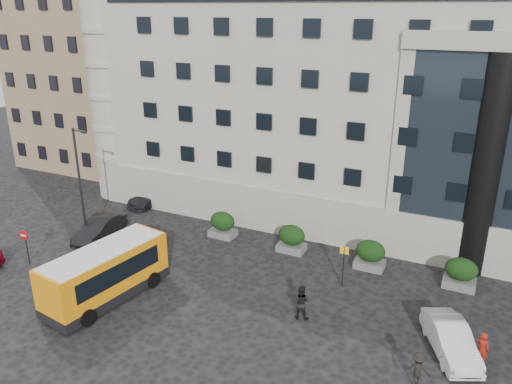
# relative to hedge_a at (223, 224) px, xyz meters

# --- Properties ---
(ground) EXTENTS (120.00, 120.00, 0.00)m
(ground) POSITION_rel_hedge_a_xyz_m (4.00, -7.80, -0.93)
(ground) COLOR black
(ground) RESTS_ON ground
(civic_building) EXTENTS (44.00, 24.00, 18.00)m
(civic_building) POSITION_rel_hedge_a_xyz_m (10.00, 14.20, 8.07)
(civic_building) COLOR #9A9788
(civic_building) RESTS_ON ground
(entrance_column) EXTENTS (1.80, 1.80, 13.00)m
(entrance_column) POSITION_rel_hedge_a_xyz_m (16.00, 2.50, 5.57)
(entrance_column) COLOR black
(entrance_column) RESTS_ON ground
(apartment_near) EXTENTS (14.00, 14.00, 20.00)m
(apartment_near) POSITION_rel_hedge_a_xyz_m (-20.00, 12.20, 9.07)
(apartment_near) COLOR #856C4D
(apartment_near) RESTS_ON ground
(apartment_far) EXTENTS (13.00, 13.00, 22.00)m
(apartment_far) POSITION_rel_hedge_a_xyz_m (-23.00, 30.20, 10.07)
(apartment_far) COLOR #7F664A
(apartment_far) RESTS_ON ground
(hedge_a) EXTENTS (1.80, 1.26, 1.84)m
(hedge_a) POSITION_rel_hedge_a_xyz_m (0.00, 0.00, 0.00)
(hedge_a) COLOR #545452
(hedge_a) RESTS_ON ground
(hedge_b) EXTENTS (1.80, 1.26, 1.84)m
(hedge_b) POSITION_rel_hedge_a_xyz_m (5.20, 0.00, 0.00)
(hedge_b) COLOR #545452
(hedge_b) RESTS_ON ground
(hedge_c) EXTENTS (1.80, 1.26, 1.84)m
(hedge_c) POSITION_rel_hedge_a_xyz_m (10.40, 0.00, 0.00)
(hedge_c) COLOR #545452
(hedge_c) RESTS_ON ground
(hedge_d) EXTENTS (1.80, 1.26, 1.84)m
(hedge_d) POSITION_rel_hedge_a_xyz_m (15.60, 0.00, 0.00)
(hedge_d) COLOR #545452
(hedge_d) RESTS_ON ground
(street_lamp) EXTENTS (1.16, 0.18, 8.00)m
(street_lamp) POSITION_rel_hedge_a_xyz_m (-7.94, -4.80, 3.44)
(street_lamp) COLOR #262628
(street_lamp) RESTS_ON ground
(bus_stop_sign) EXTENTS (0.50, 0.08, 2.52)m
(bus_stop_sign) POSITION_rel_hedge_a_xyz_m (9.50, -2.80, 0.80)
(bus_stop_sign) COLOR #262628
(bus_stop_sign) RESTS_ON ground
(no_entry_sign) EXTENTS (0.64, 0.16, 2.32)m
(no_entry_sign) POSITION_rel_hedge_a_xyz_m (-9.00, -8.84, 0.72)
(no_entry_sign) COLOR #262628
(no_entry_sign) RESTS_ON ground
(minibus) EXTENTS (3.52, 7.43, 2.98)m
(minibus) POSITION_rel_hedge_a_xyz_m (-1.84, -9.70, 0.71)
(minibus) COLOR orange
(minibus) RESTS_ON ground
(red_truck) EXTENTS (3.17, 5.75, 2.95)m
(red_truck) POSITION_rel_hedge_a_xyz_m (-10.40, 8.96, 0.58)
(red_truck) COLOR maroon
(red_truck) RESTS_ON ground
(parked_car_b) EXTENTS (2.20, 4.75, 1.51)m
(parked_car_b) POSITION_rel_hedge_a_xyz_m (-7.50, -4.05, -0.17)
(parked_car_b) COLOR black
(parked_car_b) RESTS_ON ground
(parked_car_c) EXTENTS (2.50, 4.83, 1.34)m
(parked_car_c) POSITION_rel_hedge_a_xyz_m (-8.32, 2.94, -0.26)
(parked_car_c) COLOR black
(parked_car_c) RESTS_ON ground
(parked_car_d) EXTENTS (2.77, 4.76, 1.25)m
(parked_car_d) POSITION_rel_hedge_a_xyz_m (-7.50, 7.27, -0.31)
(parked_car_d) COLOR black
(parked_car_d) RESTS_ON ground
(white_taxi) EXTENTS (3.30, 4.65, 1.46)m
(white_taxi) POSITION_rel_hedge_a_xyz_m (15.72, -6.40, -0.20)
(white_taxi) COLOR silver
(white_taxi) RESTS_ON ground
(pedestrian_a) EXTENTS (0.72, 0.61, 1.68)m
(pedestrian_a) POSITION_rel_hedge_a_xyz_m (17.06, -6.67, -0.09)
(pedestrian_a) COLOR maroon
(pedestrian_a) RESTS_ON ground
(pedestrian_b) EXTENTS (1.02, 0.86, 1.89)m
(pedestrian_b) POSITION_rel_hedge_a_xyz_m (8.45, -6.85, 0.02)
(pedestrian_b) COLOR black
(pedestrian_b) RESTS_ON ground
(pedestrian_c) EXTENTS (1.06, 0.63, 1.61)m
(pedestrian_c) POSITION_rel_hedge_a_xyz_m (14.69, -9.26, -0.13)
(pedestrian_c) COLOR black
(pedestrian_c) RESTS_ON ground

